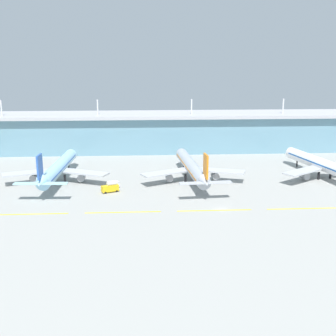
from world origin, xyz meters
TOP-DOWN VIEW (x-y plane):
  - ground_plane at (0.00, 0.00)m, footprint 600.00×600.00m
  - terminal_building at (-0.00, 109.47)m, footprint 288.00×34.00m
  - airliner_near_middle at (-68.53, 41.26)m, footprint 48.75×65.41m
  - airliner_center at (-6.89, 39.28)m, footprint 48.67×67.14m
  - airliner_far_middle at (55.86, 40.00)m, footprint 47.75×65.39m
  - taxiway_stripe_west at (-71.00, -1.43)m, footprint 28.00×0.70m
  - taxiway_stripe_mid_west at (-37.00, -1.43)m, footprint 28.00×0.70m
  - taxiway_stripe_centre at (-3.00, -1.43)m, footprint 28.00×0.70m
  - taxiway_stripe_mid_east at (31.00, -1.43)m, footprint 28.00×0.70m
  - fuel_truck at (-43.42, 23.71)m, footprint 7.63×5.32m
  - baggage_cart at (-41.29, 31.49)m, footprint 2.89×3.97m

SIDE VIEW (x-z plane):
  - ground_plane at x=0.00m, z-range 0.00..0.00m
  - taxiway_stripe_west at x=-71.00m, z-range 0.00..0.04m
  - taxiway_stripe_mid_west at x=-37.00m, z-range 0.00..0.04m
  - taxiway_stripe_centre at x=-3.00m, z-range 0.00..0.04m
  - taxiway_stripe_mid_east at x=31.00m, z-range 0.00..0.04m
  - baggage_cart at x=-41.29m, z-range 0.02..2.50m
  - fuel_truck at x=-43.42m, z-range -0.21..4.74m
  - airliner_near_middle at x=-68.53m, z-range -3.00..15.90m
  - airliner_far_middle at x=55.86m, z-range -3.00..15.90m
  - airliner_center at x=-6.89m, z-range -3.00..15.90m
  - terminal_building at x=0.00m, z-range -4.29..27.90m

